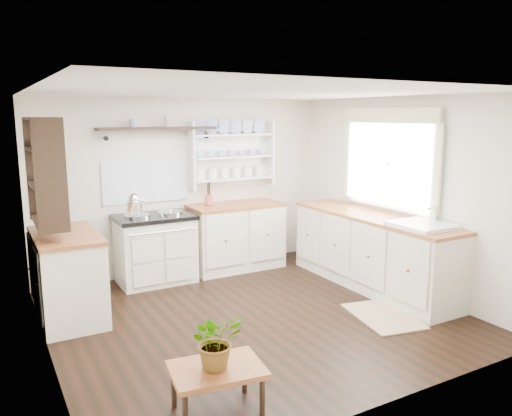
# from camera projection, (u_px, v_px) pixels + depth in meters

# --- Properties ---
(floor) EXTENTS (4.00, 3.80, 0.01)m
(floor) POSITION_uv_depth(u_px,v_px,m) (254.00, 315.00, 5.26)
(floor) COLOR black
(floor) RESTS_ON ground
(wall_back) EXTENTS (4.00, 0.02, 2.30)m
(wall_back) POSITION_uv_depth(u_px,v_px,m) (186.00, 186.00, 6.68)
(wall_back) COLOR beige
(wall_back) RESTS_ON ground
(wall_right) EXTENTS (0.02, 3.80, 2.30)m
(wall_right) POSITION_uv_depth(u_px,v_px,m) (399.00, 194.00, 6.01)
(wall_right) COLOR beige
(wall_right) RESTS_ON ground
(wall_left) EXTENTS (0.02, 3.80, 2.30)m
(wall_left) POSITION_uv_depth(u_px,v_px,m) (42.00, 230.00, 4.09)
(wall_left) COLOR beige
(wall_left) RESTS_ON ground
(ceiling) EXTENTS (4.00, 3.80, 0.01)m
(ceiling) POSITION_uv_depth(u_px,v_px,m) (254.00, 92.00, 4.84)
(ceiling) COLOR white
(ceiling) RESTS_ON wall_back
(window) EXTENTS (0.08, 1.55, 1.22)m
(window) POSITION_uv_depth(u_px,v_px,m) (389.00, 159.00, 6.04)
(window) COLOR white
(window) RESTS_ON wall_right
(aga_cooker) EXTENTS (0.96, 0.67, 0.89)m
(aga_cooker) POSITION_uv_depth(u_px,v_px,m) (155.00, 248.00, 6.26)
(aga_cooker) COLOR beige
(aga_cooker) RESTS_ON floor
(back_cabinets) EXTENTS (1.27, 0.63, 0.90)m
(back_cabinets) POSITION_uv_depth(u_px,v_px,m) (236.00, 235.00, 6.84)
(back_cabinets) COLOR silver
(back_cabinets) RESTS_ON floor
(right_cabinets) EXTENTS (0.62, 2.43, 0.90)m
(right_cabinets) POSITION_uv_depth(u_px,v_px,m) (372.00, 250.00, 6.08)
(right_cabinets) COLOR silver
(right_cabinets) RESTS_ON floor
(belfast_sink) EXTENTS (0.55, 0.60, 0.45)m
(belfast_sink) POSITION_uv_depth(u_px,v_px,m) (421.00, 236.00, 5.37)
(belfast_sink) COLOR white
(belfast_sink) RESTS_ON right_cabinets
(left_cabinets) EXTENTS (0.62, 1.13, 0.90)m
(left_cabinets) POSITION_uv_depth(u_px,v_px,m) (68.00, 275.00, 5.13)
(left_cabinets) COLOR silver
(left_cabinets) RESTS_ON floor
(plate_rack) EXTENTS (1.20, 0.22, 0.90)m
(plate_rack) POSITION_uv_depth(u_px,v_px,m) (230.00, 154.00, 6.89)
(plate_rack) COLOR white
(plate_rack) RESTS_ON wall_back
(high_shelf) EXTENTS (1.50, 0.29, 0.16)m
(high_shelf) POSITION_uv_depth(u_px,v_px,m) (158.00, 129.00, 6.25)
(high_shelf) COLOR black
(high_shelf) RESTS_ON wall_back
(left_shelving) EXTENTS (0.28, 0.80, 1.05)m
(left_shelving) POSITION_uv_depth(u_px,v_px,m) (45.00, 170.00, 4.87)
(left_shelving) COLOR black
(left_shelving) RESTS_ON wall_left
(kettle) EXTENTS (0.19, 0.19, 0.24)m
(kettle) POSITION_uv_depth(u_px,v_px,m) (134.00, 204.00, 5.91)
(kettle) COLOR silver
(kettle) RESTS_ON aga_cooker
(utensil_crock) EXTENTS (0.11, 0.11, 0.13)m
(utensil_crock) POSITION_uv_depth(u_px,v_px,m) (209.00, 200.00, 6.64)
(utensil_crock) COLOR #AB4F3E
(utensil_crock) RESTS_ON back_cabinets
(center_table) EXTENTS (0.70, 0.54, 0.35)m
(center_table) POSITION_uv_depth(u_px,v_px,m) (217.00, 373.00, 3.49)
(center_table) COLOR brown
(center_table) RESTS_ON floor
(potted_plant) EXTENTS (0.38, 0.33, 0.40)m
(potted_plant) POSITION_uv_depth(u_px,v_px,m) (216.00, 340.00, 3.44)
(potted_plant) COLOR #3F7233
(potted_plant) RESTS_ON center_table
(floor_rug) EXTENTS (0.70, 0.94, 0.02)m
(floor_rug) POSITION_uv_depth(u_px,v_px,m) (383.00, 316.00, 5.22)
(floor_rug) COLOR #907C54
(floor_rug) RESTS_ON floor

